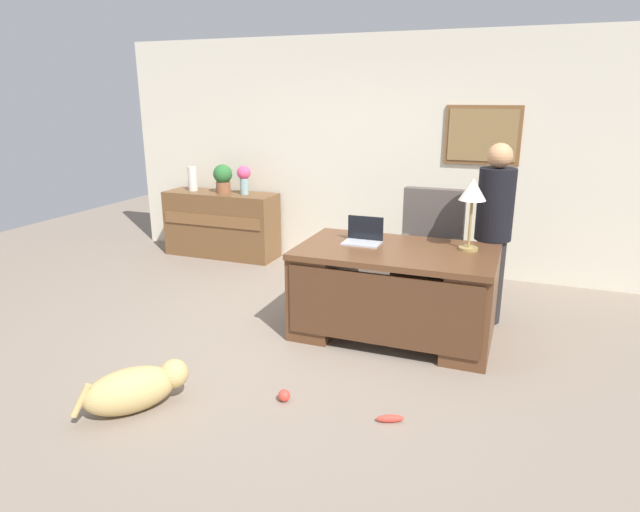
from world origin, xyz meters
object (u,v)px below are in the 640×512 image
vase_empty (193,179)px  credenza (222,224)px  dog_lying (135,388)px  laptop (363,236)px  armchair (429,255)px  dog_toy_bone (390,419)px  potted_plant (223,177)px  dog_toy_ball (284,396)px  person_standing (493,233)px  desk (394,290)px  desk_lamp (473,194)px  vase_with_flowers (244,177)px

vase_empty → credenza: bearing=-0.2°
dog_lying → laptop: size_ratio=2.08×
armchair → dog_toy_bone: size_ratio=6.35×
dog_lying → dog_toy_bone: 1.69m
potted_plant → dog_toy_ball: (2.19, -2.97, -0.99)m
credenza → vase_empty: vase_empty is taller
person_standing → armchair: bearing=158.2°
person_standing → potted_plant: person_standing is taller
desk → dog_toy_bone: (0.30, -1.30, -0.40)m
desk → laptop: 0.54m
dog_toy_ball → dog_toy_bone: dog_toy_ball is taller
credenza → dog_toy_bone: (2.98, -2.95, -0.39)m
person_standing → dog_lying: person_standing is taller
desk → credenza: 3.15m
laptop → dog_toy_ball: (-0.12, -1.44, -0.80)m
person_standing → desk_lamp: (-0.16, -0.43, 0.41)m
dog_toy_bone → vase_empty: bearing=138.9°
armchair → desk_lamp: (0.43, -0.67, 0.75)m
armchair → dog_toy_ball: (-0.58, -2.19, -0.46)m
desk → armchair: 0.89m
credenza → vase_empty: bearing=179.8°
dog_lying → dog_toy_bone: dog_lying is taller
person_standing → potted_plant: bearing=163.3°
dog_lying → vase_empty: 3.93m
desk → dog_lying: desk is taller
desk → armchair: size_ratio=1.44×
credenza → vase_with_flowers: size_ratio=4.12×
vase_empty → dog_toy_bone: size_ratio=1.73×
desk_lamp → dog_toy_bone: bearing=-100.0°
person_standing → vase_empty: 3.95m
credenza → laptop: (2.36, -1.53, 0.42)m
desk → dog_toy_bone: bearing=-76.9°
vase_with_flowers → dog_toy_bone: size_ratio=1.97×
potted_plant → dog_lying: bearing=-69.0°
vase_with_flowers → person_standing: bearing=-18.3°
vase_with_flowers → dog_toy_ball: size_ratio=4.25×
desk_lamp → potted_plant: size_ratio=1.67×
armchair → laptop: 0.95m
dog_toy_ball → dog_toy_bone: (0.74, 0.02, -0.02)m
credenza → dog_toy_ball: size_ratio=17.51×
vase_with_flowers → potted_plant: size_ratio=0.99×
armchair → dog_toy_ball: bearing=-104.8°
vase_with_flowers → dog_toy_ball: vase_with_flowers is taller
dog_lying → potted_plant: bearing=111.0°
person_standing → vase_with_flowers: size_ratio=4.59×
armchair → desk: bearing=-99.0°
dog_lying → dog_toy_ball: dog_lying is taller
person_standing → dog_lying: bearing=-130.6°
dog_toy_ball → dog_toy_bone: bearing=1.2°
potted_plant → desk_lamp: bearing=-24.2°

